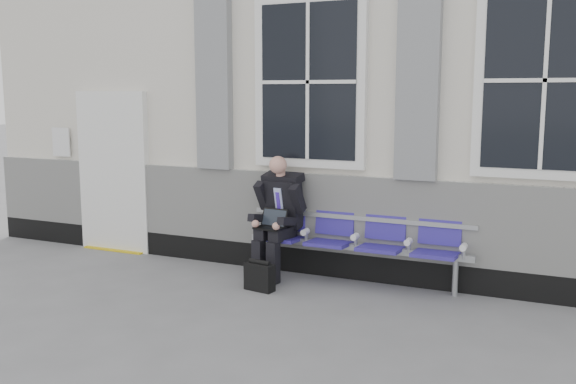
% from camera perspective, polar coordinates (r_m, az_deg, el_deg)
% --- Properties ---
extents(ground, '(70.00, 70.00, 0.00)m').
position_cam_1_polar(ground, '(5.83, 16.37, -12.98)').
color(ground, slate).
rests_on(ground, ground).
extents(station_building, '(14.40, 4.40, 4.49)m').
position_cam_1_polar(station_building, '(8.89, 20.13, 8.88)').
color(station_building, silver).
rests_on(station_building, ground).
extents(bench, '(2.60, 0.47, 0.91)m').
position_cam_1_polar(bench, '(7.23, 6.15, -3.84)').
color(bench, '#9EA0A3').
rests_on(bench, ground).
extents(businessman, '(0.59, 0.79, 1.42)m').
position_cam_1_polar(businessman, '(7.40, -0.86, -1.80)').
color(businessman, black).
rests_on(businessman, ground).
extents(briefcase, '(0.35, 0.19, 0.34)m').
position_cam_1_polar(briefcase, '(7.03, -2.54, -7.50)').
color(briefcase, black).
rests_on(briefcase, ground).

